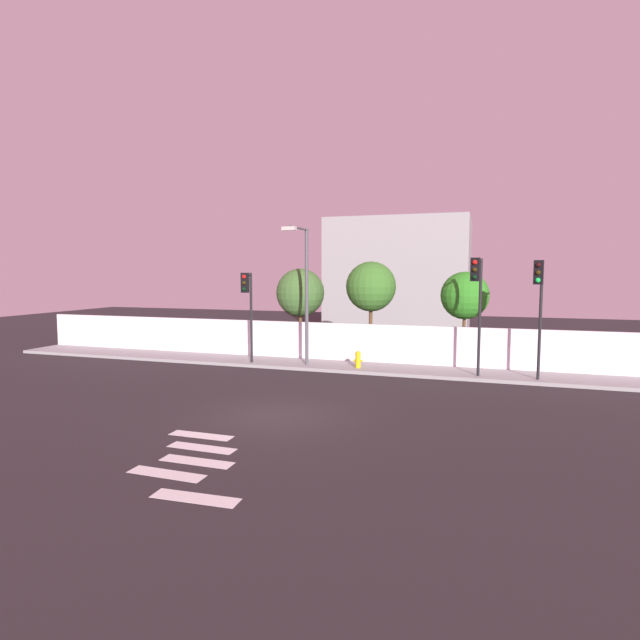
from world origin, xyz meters
name	(u,v)px	position (x,y,z in m)	size (l,w,h in m)	color
ground_plane	(276,416)	(0.00, 0.00, 0.00)	(80.00, 80.00, 0.00)	#282225
sidewalk	(346,367)	(0.00, 8.20, 0.07)	(36.00, 2.40, 0.15)	gray
perimeter_wall	(353,342)	(0.00, 9.49, 1.05)	(36.00, 0.18, 1.80)	white
crosswalk_marking	(193,461)	(-0.36, -4.10, 0.00)	(3.74, 3.88, 0.01)	silver
traffic_light_left	(248,298)	(-4.40, 7.06, 3.25)	(0.36, 1.11, 4.24)	black
traffic_light_center	(539,294)	(7.97, 6.91, 3.58)	(0.48, 1.44, 4.70)	black
traffic_light_right	(477,291)	(5.71, 6.84, 3.66)	(0.44, 1.59, 4.81)	black
street_lamp_curbside	(304,284)	(-1.77, 7.44, 3.89)	(0.61, 2.14, 6.22)	#4C4C51
fire_hydrant	(358,359)	(0.67, 7.75, 0.56)	(0.44, 0.26, 0.76)	gold
roadside_tree_leftmost	(300,293)	(-3.03, 10.34, 3.36)	(2.47, 2.47, 4.61)	brown
roadside_tree_midleft	(371,287)	(0.66, 10.34, 3.70)	(2.45, 2.45, 4.94)	brown
roadside_tree_midright	(465,296)	(5.10, 10.34, 3.33)	(2.21, 2.21, 4.44)	brown
low_building_distant	(399,276)	(-0.15, 23.49, 4.16)	(10.06, 6.00, 8.31)	gray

